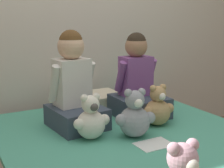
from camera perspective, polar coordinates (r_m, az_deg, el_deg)
name	(u,v)px	position (r m, az deg, el deg)	size (l,w,h in m)	color
wall_behind_bed	(70,9)	(2.73, -7.69, 13.43)	(8.00, 0.06, 2.50)	beige
child_on_left	(74,88)	(2.08, -7.01, -0.78)	(0.35, 0.40, 0.64)	#384251
child_on_right	(138,85)	(2.31, 4.70, -0.23)	(0.35, 0.37, 0.61)	#384251
teddy_bear_held_by_left_child	(91,120)	(1.89, -3.89, -6.57)	(0.24, 0.18, 0.28)	silver
teddy_bear_held_by_right_child	(158,108)	(2.14, 8.34, -4.39)	(0.24, 0.18, 0.28)	tan
teddy_bear_between_children	(135,117)	(1.92, 4.17, -5.99)	(0.25, 0.19, 0.30)	#939399
pillow_at_headboard	(88,102)	(2.51, -4.45, -3.25)	(0.54, 0.32, 0.11)	beige
sign_card	(154,144)	(1.86, 7.70, -10.87)	(0.21, 0.15, 0.00)	white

